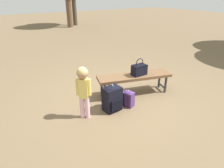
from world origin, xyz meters
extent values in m
plane|color=brown|center=(0.00, 0.00, 0.00)|extent=(40.00, 40.00, 0.00)
cube|color=brown|center=(-0.33, -0.04, 0.42)|extent=(1.65, 0.80, 0.06)
cylinder|color=#2D2D33|center=(0.38, -0.09, 0.20)|extent=(0.05, 0.05, 0.39)
cylinder|color=#2D2D33|center=(0.31, -0.36, 0.20)|extent=(0.05, 0.05, 0.39)
cylinder|color=#2D2D33|center=(-0.97, 0.28, 0.20)|extent=(0.05, 0.05, 0.39)
cylinder|color=#2D2D33|center=(-1.04, 0.01, 0.20)|extent=(0.05, 0.05, 0.39)
cylinder|color=#2D2D33|center=(0.35, -0.22, 0.10)|extent=(0.11, 0.28, 0.04)
cylinder|color=#2D2D33|center=(-1.01, 0.14, 0.10)|extent=(0.11, 0.28, 0.04)
cube|color=black|center=(-0.41, 0.00, 0.56)|extent=(0.33, 0.19, 0.22)
cube|color=black|center=(-0.41, 0.00, 0.67)|extent=(0.29, 0.19, 0.02)
torus|color=black|center=(-0.41, 0.00, 0.72)|extent=(0.20, 0.02, 0.20)
cylinder|color=#E5B2C6|center=(1.01, 0.20, 0.21)|extent=(0.08, 0.08, 0.41)
cylinder|color=#E5B2C6|center=(0.93, 0.25, 0.21)|extent=(0.08, 0.08, 0.41)
ellipsoid|color=white|center=(1.00, 0.18, 0.02)|extent=(0.09, 0.10, 0.04)
ellipsoid|color=white|center=(0.92, 0.24, 0.02)|extent=(0.09, 0.10, 0.04)
cube|color=#E5CC66|center=(0.97, 0.23, 0.59)|extent=(0.20, 0.19, 0.35)
cylinder|color=#E5CC66|center=(1.06, 0.17, 0.61)|extent=(0.06, 0.06, 0.30)
cylinder|color=#E5CC66|center=(0.89, 0.29, 0.61)|extent=(0.06, 0.06, 0.30)
sphere|color=#A57A5B|center=(0.97, 0.23, 0.86)|extent=(0.20, 0.20, 0.20)
sphere|color=tan|center=(0.98, 0.23, 0.88)|extent=(0.18, 0.18, 0.18)
cube|color=black|center=(0.43, 0.27, 0.24)|extent=(0.34, 0.26, 0.48)
ellipsoid|color=black|center=(0.43, 0.27, 0.47)|extent=(0.32, 0.25, 0.11)
cube|color=black|center=(0.42, 0.41, 0.17)|extent=(0.23, 0.05, 0.21)
cube|color=black|center=(0.37, 0.14, 0.24)|extent=(0.06, 0.03, 0.40)
cube|color=black|center=(0.51, 0.15, 0.24)|extent=(0.06, 0.03, 0.40)
torus|color=#B2B2B7|center=(0.43, 0.27, 0.51)|extent=(0.02, 0.08, 0.08)
cube|color=#4C2D66|center=(0.08, 0.32, 0.15)|extent=(0.22, 0.25, 0.30)
ellipsoid|color=#4C2D66|center=(0.08, 0.32, 0.30)|extent=(0.21, 0.24, 0.07)
cube|color=#311D42|center=(0.00, 0.28, 0.11)|extent=(0.07, 0.14, 0.14)
cube|color=#311D42|center=(0.17, 0.30, 0.15)|extent=(0.03, 0.04, 0.26)
cube|color=#311D42|center=(0.14, 0.39, 0.15)|extent=(0.03, 0.04, 0.26)
torus|color=#B2B2B7|center=(0.08, 0.32, 0.32)|extent=(0.05, 0.03, 0.05)
cylinder|color=#473828|center=(-3.02, -10.08, 1.23)|extent=(0.28, 0.28, 2.45)
cylinder|color=brown|center=(-2.42, -9.47, 1.25)|extent=(0.35, 0.35, 2.51)
camera|label=1|loc=(2.12, 3.02, 2.07)|focal=31.49mm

